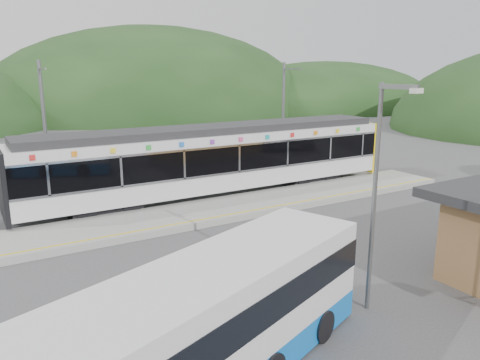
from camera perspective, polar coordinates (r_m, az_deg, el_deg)
ground at (r=19.60m, az=3.36°, el=-6.26°), size 120.00×120.00×0.00m
hills at (r=27.22m, az=7.85°, el=-0.75°), size 146.00×149.00×26.00m
platform at (r=22.21m, az=-1.45°, el=-3.46°), size 26.00×3.20×0.30m
yellow_line at (r=21.10m, az=0.30°, el=-3.93°), size 26.00×0.10×0.01m
train at (r=24.46m, az=-2.86°, el=2.71°), size 20.44×3.01×3.74m
catenary_mast_west at (r=24.20m, az=-22.63°, el=5.39°), size 0.18×1.80×7.00m
catenary_mast_east at (r=29.65m, az=5.32°, el=7.63°), size 0.18×1.80×7.00m
bus at (r=9.93m, az=-5.56°, el=-18.74°), size 10.03×5.59×2.69m
lamp_post at (r=12.78m, az=16.60°, el=-0.05°), size 0.38×1.12×6.25m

